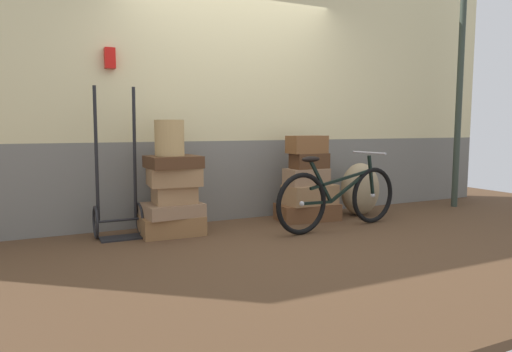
% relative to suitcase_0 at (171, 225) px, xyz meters
% --- Properties ---
extents(ground, '(9.71, 5.20, 0.06)m').
position_rel_suitcase_0_xyz_m(ground, '(0.84, -0.35, -0.12)').
color(ground, '#513823').
extents(station_building, '(7.71, 0.74, 3.04)m').
position_rel_suitcase_0_xyz_m(station_building, '(0.85, 0.49, 1.42)').
color(station_building, slate).
rests_on(station_building, ground).
extents(suitcase_0, '(0.61, 0.48, 0.19)m').
position_rel_suitcase_0_xyz_m(suitcase_0, '(0.00, 0.00, 0.00)').
color(suitcase_0, olive).
rests_on(suitcase_0, ground).
extents(suitcase_1, '(0.59, 0.48, 0.13)m').
position_rel_suitcase_0_xyz_m(suitcase_1, '(0.00, -0.03, 0.16)').
color(suitcase_1, '#937051').
rests_on(suitcase_1, suitcase_0).
extents(suitcase_2, '(0.41, 0.37, 0.17)m').
position_rel_suitcase_0_xyz_m(suitcase_2, '(0.03, -0.01, 0.31)').
color(suitcase_2, '#9E754C').
rests_on(suitcase_2, suitcase_1).
extents(suitcase_3, '(0.52, 0.43, 0.18)m').
position_rel_suitcase_0_xyz_m(suitcase_3, '(0.03, -0.02, 0.48)').
color(suitcase_3, '#9E754C').
rests_on(suitcase_3, suitcase_2).
extents(suitcase_4, '(0.51, 0.45, 0.12)m').
position_rel_suitcase_0_xyz_m(suitcase_4, '(0.02, -0.05, 0.63)').
color(suitcase_4, '#4C2D19').
rests_on(suitcase_4, suitcase_3).
extents(suitcase_5, '(0.72, 0.46, 0.19)m').
position_rel_suitcase_0_xyz_m(suitcase_5, '(1.58, -0.00, -0.00)').
color(suitcase_5, brown).
rests_on(suitcase_5, ground).
extents(suitcase_6, '(0.60, 0.36, 0.22)m').
position_rel_suitcase_0_xyz_m(suitcase_6, '(1.60, -0.03, 0.20)').
color(suitcase_6, '#9E754C').
rests_on(suitcase_6, suitcase_5).
extents(suitcase_7, '(0.48, 0.29, 0.19)m').
position_rel_suitcase_0_xyz_m(suitcase_7, '(1.56, -0.02, 0.41)').
color(suitcase_7, '#937051').
rests_on(suitcase_7, suitcase_6).
extents(suitcase_8, '(0.42, 0.24, 0.17)m').
position_rel_suitcase_0_xyz_m(suitcase_8, '(1.59, -0.02, 0.59)').
color(suitcase_8, '#4C2D19').
rests_on(suitcase_8, suitcase_7).
extents(suitcase_9, '(0.45, 0.25, 0.20)m').
position_rel_suitcase_0_xyz_m(suitcase_9, '(1.56, -0.01, 0.77)').
color(suitcase_9, brown).
rests_on(suitcase_9, suitcase_8).
extents(wicker_basket, '(0.28, 0.28, 0.35)m').
position_rel_suitcase_0_xyz_m(wicker_basket, '(-0.01, -0.02, 0.86)').
color(wicker_basket, tan).
rests_on(wicker_basket, suitcase_4).
extents(luggage_trolley, '(0.44, 0.38, 1.44)m').
position_rel_suitcase_0_xyz_m(luggage_trolley, '(-0.49, 0.11, 0.22)').
color(luggage_trolley, black).
rests_on(luggage_trolley, ground).
extents(burlap_sack, '(0.48, 0.41, 0.63)m').
position_rel_suitcase_0_xyz_m(burlap_sack, '(2.31, -0.03, 0.22)').
color(burlap_sack, '#9E8966').
rests_on(burlap_sack, ground).
extents(bicycle, '(1.62, 0.46, 0.79)m').
position_rel_suitcase_0_xyz_m(bicycle, '(1.64, -0.52, 0.24)').
color(bicycle, black).
rests_on(bicycle, ground).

